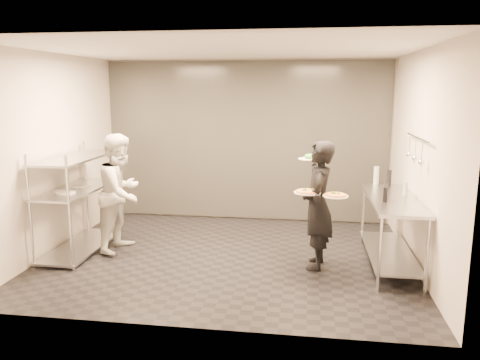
# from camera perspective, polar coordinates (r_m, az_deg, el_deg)

# --- Properties ---
(room_shell) EXTENTS (5.00, 4.00, 2.80)m
(room_shell) POSITION_cam_1_polar(r_m,az_deg,el_deg) (7.42, -0.11, 4.08)
(room_shell) COLOR black
(room_shell) RESTS_ON ground
(pass_rack) EXTENTS (0.60, 1.60, 1.50)m
(pass_rack) POSITION_cam_1_polar(r_m,az_deg,el_deg) (7.07, -19.10, -2.09)
(pass_rack) COLOR silver
(pass_rack) RESTS_ON ground
(prep_counter) EXTENTS (0.60, 1.80, 0.92)m
(prep_counter) POSITION_cam_1_polar(r_m,az_deg,el_deg) (6.43, 17.96, -4.61)
(prep_counter) COLOR silver
(prep_counter) RESTS_ON ground
(utensil_rail) EXTENTS (0.07, 1.20, 0.31)m
(utensil_rail) POSITION_cam_1_polar(r_m,az_deg,el_deg) (6.30, 20.67, 3.46)
(utensil_rail) COLOR silver
(utensil_rail) RESTS_ON room_shell
(waiter) EXTENTS (0.44, 0.63, 1.66)m
(waiter) POSITION_cam_1_polar(r_m,az_deg,el_deg) (6.09, 9.47, -3.07)
(waiter) COLOR black
(waiter) RESTS_ON ground
(chef) EXTENTS (0.75, 0.90, 1.69)m
(chef) POSITION_cam_1_polar(r_m,az_deg,el_deg) (6.90, -14.28, -1.50)
(chef) COLOR silver
(chef) RESTS_ON ground
(pizza_plate_near) EXTENTS (0.34, 0.34, 0.05)m
(pizza_plate_near) POSITION_cam_1_polar(r_m,az_deg,el_deg) (5.87, 8.21, -1.43)
(pizza_plate_near) COLOR silver
(pizza_plate_near) RESTS_ON waiter
(pizza_plate_far) EXTENTS (0.31, 0.31, 0.05)m
(pizza_plate_far) POSITION_cam_1_polar(r_m,az_deg,el_deg) (5.80, 11.56, -1.83)
(pizza_plate_far) COLOR silver
(pizza_plate_far) RESTS_ON waiter
(salad_plate) EXTENTS (0.29, 0.29, 0.07)m
(salad_plate) POSITION_cam_1_polar(r_m,az_deg,el_deg) (6.27, 8.47, 2.73)
(salad_plate) COLOR silver
(salad_plate) RESTS_ON waiter
(pos_monitor) EXTENTS (0.09, 0.26, 0.18)m
(pos_monitor) POSITION_cam_1_polar(r_m,az_deg,el_deg) (6.17, 17.31, -1.53)
(pos_monitor) COLOR black
(pos_monitor) RESTS_ON prep_counter
(bottle_green) EXTENTS (0.08, 0.08, 0.27)m
(bottle_green) POSITION_cam_1_polar(r_m,az_deg,el_deg) (7.09, 16.27, 0.50)
(bottle_green) COLOR gray
(bottle_green) RESTS_ON prep_counter
(bottle_clear) EXTENTS (0.06, 0.06, 0.19)m
(bottle_clear) POSITION_cam_1_polar(r_m,az_deg,el_deg) (6.50, 19.53, -0.99)
(bottle_clear) COLOR gray
(bottle_clear) RESTS_ON prep_counter
(bottle_dark) EXTENTS (0.07, 0.07, 0.22)m
(bottle_dark) POSITION_cam_1_polar(r_m,az_deg,el_deg) (7.12, 17.72, 0.27)
(bottle_dark) COLOR black
(bottle_dark) RESTS_ON prep_counter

